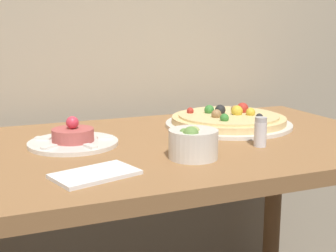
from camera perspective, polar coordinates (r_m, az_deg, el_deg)
The scene contains 6 objects.
dining_table at distance 1.22m, azimuth 0.84°, elevation -7.67°, with size 1.15×0.69×0.79m.
pizza_plate at distance 1.38m, azimuth 7.39°, elevation 0.72°, with size 0.37×0.37×0.06m.
tartare_plate at distance 1.17m, azimuth -11.49°, elevation -1.59°, with size 0.22×0.22×0.07m.
small_bowl at distance 1.03m, azimuth 3.07°, elevation -2.09°, with size 0.11×0.11×0.08m.
napkin at distance 0.92m, azimuth -8.87°, elevation -5.83°, with size 0.18×0.14×0.01m.
salt_shaker at distance 1.15m, azimuth 11.20°, elevation -0.73°, with size 0.03×0.03×0.07m.
Camera 1 is at (-0.45, -0.71, 1.07)m, focal length 50.00 mm.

